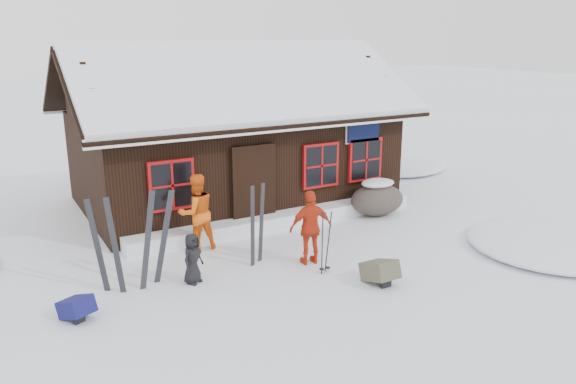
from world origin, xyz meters
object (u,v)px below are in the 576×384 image
at_px(skier_orange_left, 197,212).
at_px(skier_orange_right, 311,228).
at_px(boulder, 377,199).
at_px(backpack_blue, 77,311).
at_px(ski_poles, 325,243).
at_px(ski_pair_left, 156,239).
at_px(skier_crouched, 192,258).
at_px(backpack_olive, 380,275).

bearing_deg(skier_orange_left, skier_orange_right, 129.65).
distance_m(boulder, backpack_blue, 8.08).
relative_size(skier_orange_right, boulder, 1.05).
height_order(ski_poles, backpack_blue, ski_poles).
bearing_deg(ski_poles, ski_pair_left, 159.83).
height_order(ski_pair_left, ski_poles, ski_pair_left).
bearing_deg(boulder, skier_orange_left, -179.68).
relative_size(skier_orange_right, ski_pair_left, 0.83).
distance_m(skier_orange_right, skier_crouched, 2.46).
height_order(skier_crouched, ski_pair_left, ski_pair_left).
distance_m(skier_orange_left, backpack_olive, 4.15).
xyz_separation_m(skier_orange_right, boulder, (3.22, 1.90, -0.34)).
relative_size(skier_orange_right, ski_poles, 1.19).
height_order(backpack_blue, backpack_olive, backpack_olive).
bearing_deg(boulder, backpack_olive, -127.58).
bearing_deg(backpack_olive, skier_orange_left, 124.52).
bearing_deg(boulder, ski_poles, -142.84).
bearing_deg(skier_orange_left, ski_poles, 122.65).
bearing_deg(ski_pair_left, boulder, 12.99).
bearing_deg(skier_orange_left, ski_pair_left, 42.27).
bearing_deg(skier_crouched, skier_orange_left, 34.49).
bearing_deg(backpack_blue, ski_poles, -30.09).
bearing_deg(skier_orange_right, skier_orange_left, -37.86).
xyz_separation_m(skier_orange_right, ski_poles, (0.00, -0.54, -0.16)).
relative_size(skier_crouched, backpack_olive, 1.52).
bearing_deg(ski_pair_left, backpack_olive, -28.57).
distance_m(skier_orange_left, skier_crouched, 1.77).
distance_m(skier_orange_left, skier_orange_right, 2.56).
bearing_deg(backpack_blue, skier_orange_right, -23.43).
bearing_deg(ski_poles, backpack_olive, -57.19).
distance_m(skier_crouched, boulder, 5.88).
height_order(skier_orange_left, boulder, skier_orange_left).
bearing_deg(skier_crouched, backpack_blue, 158.71).
xyz_separation_m(skier_crouched, backpack_olive, (3.04, -1.78, -0.31)).
bearing_deg(skier_orange_left, backpack_olive, 121.85).
height_order(skier_orange_left, skier_crouched, skier_orange_left).
xyz_separation_m(skier_orange_right, skier_crouched, (-2.43, 0.29, -0.28)).
distance_m(skier_orange_right, ski_poles, 0.56).
bearing_deg(ski_poles, boulder, 37.16).
relative_size(skier_orange_right, backpack_olive, 2.40).
height_order(skier_orange_right, ski_pair_left, ski_pair_left).
relative_size(skier_crouched, ski_poles, 0.76).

